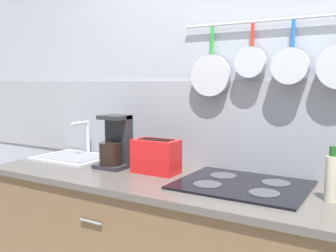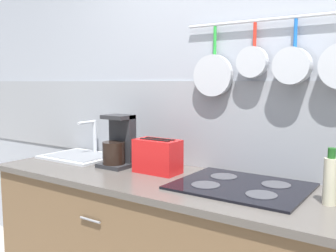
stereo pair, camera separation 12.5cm
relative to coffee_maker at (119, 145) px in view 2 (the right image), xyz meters
name	(u,v)px [view 2 (the right image)]	position (x,y,z in m)	size (l,w,h in m)	color
wall_back	(294,107)	(0.97, 0.30, 0.26)	(7.20, 0.16, 2.60)	#999EA8
countertop	(267,200)	(0.97, -0.07, -0.15)	(3.31, 0.67, 0.03)	#4C4742
sink_basin	(81,155)	(-0.40, 0.06, -0.11)	(0.48, 0.38, 0.25)	#B7BABF
coffee_maker	(119,145)	(0.00, 0.00, 0.00)	(0.19, 0.18, 0.32)	#262628
toaster	(157,156)	(0.29, 0.00, -0.03)	(0.28, 0.15, 0.20)	red
cooktop	(241,186)	(0.81, -0.01, -0.12)	(0.64, 0.51, 0.01)	black
bottle_dish_soap	(330,180)	(1.23, -0.04, -0.02)	(0.06, 0.06, 0.24)	#BFB799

